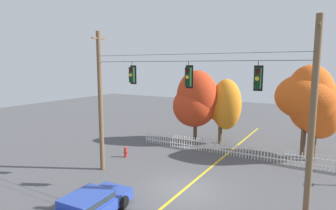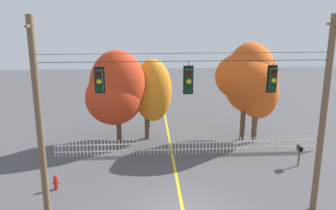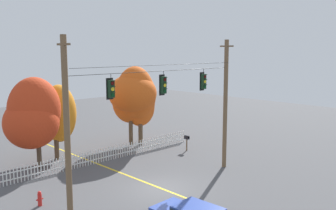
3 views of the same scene
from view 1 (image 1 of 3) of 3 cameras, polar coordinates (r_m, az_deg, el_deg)
The scene contains 13 objects.
ground at distance 16.80m, azimuth 3.37°, elevation -16.40°, with size 80.00×80.00×0.00m, color #4C4C4F.
lane_centerline_stripe at distance 16.80m, azimuth 3.37°, elevation -16.39°, with size 0.16×36.00×0.01m, color gold.
signal_support_span at distance 15.48m, azimuth 3.51°, elevation -0.69°, with size 12.63×1.10×9.06m.
traffic_signal_southbound_primary at distance 17.21m, azimuth -7.17°, elevation 6.01°, with size 0.43×0.38×1.34m.
traffic_signal_northbound_secondary at distance 15.26m, azimuth 4.11°, elevation 5.65°, with size 0.43×0.38×1.44m.
traffic_signal_northbound_primary at distance 14.06m, azimuth 17.50°, elevation 5.12°, with size 0.43×0.38×1.43m.
white_picket_fence at distance 22.52m, azimuth 13.91°, elevation -8.77°, with size 16.91×0.06×1.06m.
autumn_maple_near_fence at distance 25.49m, azimuth 5.52°, elevation 0.71°, with size 4.07×3.69×6.49m.
autumn_maple_mid at distance 25.74m, azimuth 10.86°, elevation 0.21°, with size 3.67×2.76×5.74m.
autumn_oak_far_east at distance 23.24m, azimuth 26.44°, elevation 0.80°, with size 4.28×4.41×6.52m.
autumn_maple_far_west at distance 23.09m, azimuth 27.20°, elevation 0.17°, with size 3.81×3.15×6.98m.
parked_car at distance 14.23m, azimuth -15.58°, elevation -18.72°, with size 2.16×4.52×1.15m.
fire_hydrant at distance 22.13m, azimuth -8.49°, elevation -9.26°, with size 0.38×0.22×0.82m.
Camera 1 is at (6.82, -13.70, 6.93)m, focal length 30.50 mm.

